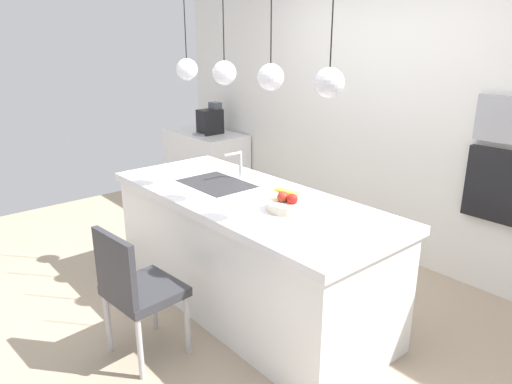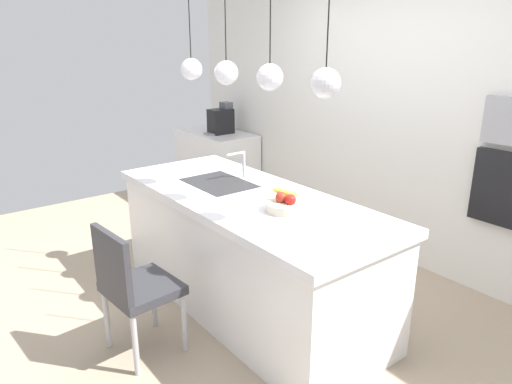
# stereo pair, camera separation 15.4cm
# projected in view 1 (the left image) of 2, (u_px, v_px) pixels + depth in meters

# --- Properties ---
(floor) EXTENTS (6.60, 6.60, 0.00)m
(floor) POSITION_uv_depth(u_px,v_px,m) (248.00, 304.00, 3.67)
(floor) COLOR tan
(floor) RESTS_ON ground
(back_wall) EXTENTS (6.00, 0.10, 2.60)m
(back_wall) POSITION_uv_depth(u_px,v_px,m) (387.00, 115.00, 4.28)
(back_wall) COLOR silver
(back_wall) RESTS_ON ground
(kitchen_island) EXTENTS (2.33, 0.94, 0.89)m
(kitchen_island) POSITION_uv_depth(u_px,v_px,m) (247.00, 251.00, 3.53)
(kitchen_island) COLOR white
(kitchen_island) RESTS_ON ground
(sink_basin) EXTENTS (0.56, 0.40, 0.02)m
(sink_basin) POSITION_uv_depth(u_px,v_px,m) (217.00, 184.00, 3.66)
(sink_basin) COLOR #2D2D30
(sink_basin) RESTS_ON kitchen_island
(faucet) EXTENTS (0.02, 0.17, 0.22)m
(faucet) POSITION_uv_depth(u_px,v_px,m) (238.00, 161.00, 3.74)
(faucet) COLOR silver
(faucet) RESTS_ON kitchen_island
(fruit_bowl) EXTENTS (0.27, 0.27, 0.16)m
(fruit_bowl) POSITION_uv_depth(u_px,v_px,m) (287.00, 204.00, 3.09)
(fruit_bowl) COLOR beige
(fruit_bowl) RESTS_ON kitchen_island
(side_counter) EXTENTS (1.10, 0.60, 0.83)m
(side_counter) POSITION_uv_depth(u_px,v_px,m) (206.00, 164.00, 6.06)
(side_counter) COLOR white
(side_counter) RESTS_ON ground
(coffee_machine) EXTENTS (0.20, 0.35, 0.38)m
(coffee_machine) POSITION_uv_depth(u_px,v_px,m) (210.00, 121.00, 5.79)
(coffee_machine) COLOR black
(coffee_machine) RESTS_ON side_counter
(oven) EXTENTS (0.56, 0.08, 0.56)m
(oven) POSITION_uv_depth(u_px,v_px,m) (503.00, 187.00, 3.55)
(oven) COLOR black
(oven) RESTS_ON back_wall
(chair_near) EXTENTS (0.47, 0.45, 0.89)m
(chair_near) POSITION_uv_depth(u_px,v_px,m) (135.00, 287.00, 2.92)
(chair_near) COLOR #333338
(chair_near) RESTS_ON ground
(pendant_light_left) EXTENTS (0.17, 0.17, 0.77)m
(pendant_light_left) POSITION_uv_depth(u_px,v_px,m) (187.00, 69.00, 3.65)
(pendant_light_left) COLOR silver
(pendant_light_center_left) EXTENTS (0.17, 0.17, 0.77)m
(pendant_light_center_left) POSITION_uv_depth(u_px,v_px,m) (224.00, 73.00, 3.30)
(pendant_light_center_left) COLOR silver
(pendant_light_center_right) EXTENTS (0.17, 0.17, 0.77)m
(pendant_light_center_right) POSITION_uv_depth(u_px,v_px,m) (271.00, 77.00, 2.95)
(pendant_light_center_right) COLOR silver
(pendant_light_right) EXTENTS (0.17, 0.17, 0.77)m
(pendant_light_right) POSITION_uv_depth(u_px,v_px,m) (329.00, 82.00, 2.60)
(pendant_light_right) COLOR silver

